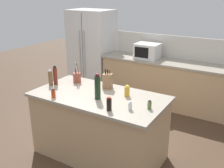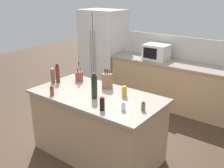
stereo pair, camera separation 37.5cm
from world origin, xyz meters
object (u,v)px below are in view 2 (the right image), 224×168
object	(u,v)px
knife_block	(107,81)
wine_bottle	(94,87)
utensil_crock	(79,76)
salt_shaker	(123,106)
honey_jar	(124,92)
refrigerator	(103,50)
spice_jar_oregano	(143,106)
soy_sauce_bottle	(102,104)
vinegar_bottle	(58,74)
microwave	(156,52)
spice_jar_paprika	(52,91)
pepper_grinder	(53,76)

from	to	relation	value
knife_block	wine_bottle	xyz separation A→B (m)	(0.09, -0.38, 0.05)
knife_block	utensil_crock	world-z (taller)	utensil_crock
salt_shaker	honey_jar	bearing A→B (deg)	123.10
refrigerator	honey_jar	world-z (taller)	refrigerator
knife_block	spice_jar_oregano	world-z (taller)	knife_block
wine_bottle	soy_sauce_bottle	bearing A→B (deg)	-35.45
honey_jar	salt_shaker	xyz separation A→B (m)	(0.23, -0.35, -0.02)
honey_jar	spice_jar_oregano	bearing A→B (deg)	-27.05
salt_shaker	knife_block	bearing A→B (deg)	142.68
refrigerator	honey_jar	size ratio (longest dim) A/B	12.33
honey_jar	vinegar_bottle	size ratio (longest dim) A/B	0.52
microwave	spice_jar_oregano	distance (m)	2.47
vinegar_bottle	microwave	bearing A→B (deg)	76.54
microwave	vinegar_bottle	world-z (taller)	microwave
honey_jar	refrigerator	bearing A→B (deg)	134.43
microwave	spice_jar_paprika	size ratio (longest dim) A/B	3.94
wine_bottle	microwave	bearing A→B (deg)	98.06
microwave	soy_sauce_bottle	size ratio (longest dim) A/B	2.84
knife_block	vinegar_bottle	distance (m)	0.80
salt_shaker	vinegar_bottle	xyz separation A→B (m)	(-1.36, 0.20, 0.09)
utensil_crock	soy_sauce_bottle	bearing A→B (deg)	-32.25
honey_jar	vinegar_bottle	world-z (taller)	vinegar_bottle
spice_jar_oregano	spice_jar_paprika	bearing A→B (deg)	-164.93
knife_block	pepper_grinder	xyz separation A→B (m)	(-0.80, -0.32, -0.00)
refrigerator	spice_jar_oregano	xyz separation A→B (m)	(2.46, -2.30, 0.06)
salt_shaker	wine_bottle	bearing A→B (deg)	171.97
utensil_crock	vinegar_bottle	distance (m)	0.33
spice_jar_paprika	vinegar_bottle	size ratio (longest dim) A/B	0.42
utensil_crock	spice_jar_paprika	distance (m)	0.65
utensil_crock	wine_bottle	world-z (taller)	wine_bottle
honey_jar	spice_jar_paprika	size ratio (longest dim) A/B	1.23
utensil_crock	vinegar_bottle	xyz separation A→B (m)	(-0.21, -0.24, 0.06)
wine_bottle	spice_jar_oregano	xyz separation A→B (m)	(0.70, 0.06, -0.11)
refrigerator	honey_jar	xyz separation A→B (m)	(2.04, -2.09, 0.08)
spice_jar_paprika	soy_sauce_bottle	size ratio (longest dim) A/B	0.72
pepper_grinder	spice_jar_paprika	xyz separation A→B (m)	(0.36, -0.33, -0.06)
spice_jar_paprika	wine_bottle	world-z (taller)	wine_bottle
pepper_grinder	knife_block	bearing A→B (deg)	21.84
knife_block	salt_shaker	distance (m)	0.76
salt_shaker	vinegar_bottle	bearing A→B (deg)	171.46
microwave	salt_shaker	xyz separation A→B (m)	(0.84, -2.38, -0.10)
pepper_grinder	vinegar_bottle	bearing A→B (deg)	62.08
utensil_crock	soy_sauce_bottle	xyz separation A→B (m)	(0.95, -0.60, -0.00)
honey_jar	microwave	bearing A→B (deg)	106.73
knife_block	spice_jar_oregano	size ratio (longest dim) A/B	2.67
refrigerator	pepper_grinder	bearing A→B (deg)	-69.12
microwave	pepper_grinder	bearing A→B (deg)	-103.93
refrigerator	salt_shaker	xyz separation A→B (m)	(2.27, -2.43, 0.06)
wine_bottle	spice_jar_oregano	bearing A→B (deg)	5.24
refrigerator	soy_sauce_bottle	bearing A→B (deg)	-51.29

